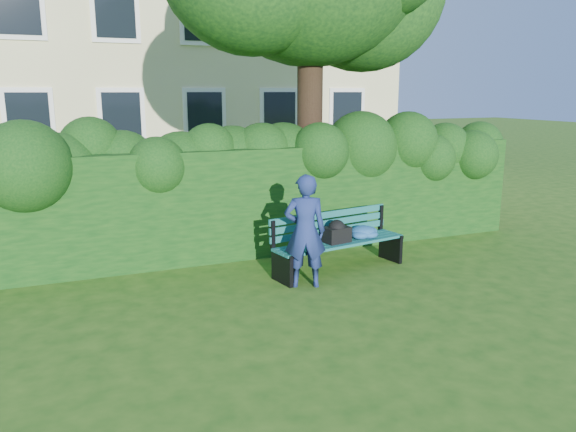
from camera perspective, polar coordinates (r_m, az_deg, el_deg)
name	(u,v)px	position (r m, az deg, el deg)	size (l,w,h in m)	color
ground	(305,292)	(7.82, 1.70, -7.71)	(80.00, 80.00, 0.00)	#255314
hedge	(252,200)	(9.55, -3.69, 1.64)	(10.00, 1.00, 1.80)	#0B330F
park_bench	(343,238)	(8.67, 5.63, -2.22)	(2.24, 0.93, 0.89)	#0E454A
man_reading	(305,231)	(7.81, 1.74, -1.55)	(0.59, 0.38, 1.61)	navy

